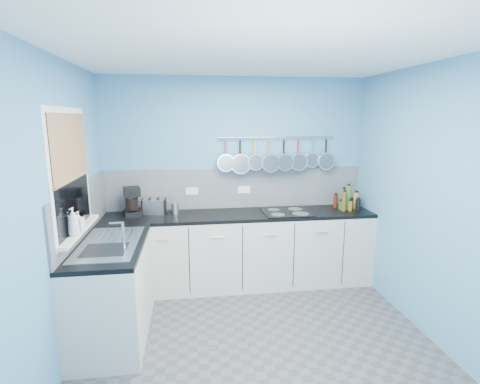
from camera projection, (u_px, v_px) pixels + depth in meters
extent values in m
cube|color=#47474C|center=(256.00, 342.00, 3.33)|extent=(3.20, 3.00, 0.02)
cube|color=white|center=(259.00, 53.00, 2.83)|extent=(3.20, 3.00, 0.02)
cube|color=#4C8CB8|center=(236.00, 180.00, 4.55)|extent=(3.20, 0.02, 2.50)
cube|color=#4C8CB8|center=(320.00, 292.00, 1.62)|extent=(3.20, 0.02, 2.50)
cube|color=#4C8CB8|center=(58.00, 216.00, 2.87)|extent=(0.02, 3.00, 2.50)
cube|color=#4C8CB8|center=(432.00, 203.00, 3.30)|extent=(0.02, 3.00, 2.50)
cube|color=gray|center=(236.00, 188.00, 4.55)|extent=(3.20, 0.02, 0.50)
cube|color=gray|center=(83.00, 210.00, 3.47)|extent=(0.02, 1.80, 0.50)
cube|color=beige|center=(239.00, 251.00, 4.41)|extent=(3.20, 0.60, 0.86)
cube|color=black|center=(239.00, 215.00, 4.32)|extent=(3.20, 0.60, 0.04)
cube|color=beige|center=(113.00, 292.00, 3.36)|extent=(0.60, 1.20, 0.86)
cube|color=black|center=(110.00, 246.00, 3.27)|extent=(0.60, 1.20, 0.04)
cube|color=white|center=(71.00, 173.00, 3.10)|extent=(0.01, 1.00, 1.10)
cube|color=black|center=(71.00, 173.00, 3.11)|extent=(0.01, 0.90, 1.00)
cube|color=#936542|center=(70.00, 146.00, 3.06)|extent=(0.01, 0.90, 0.55)
cube|color=white|center=(79.00, 230.00, 3.21)|extent=(0.10, 0.98, 0.03)
cube|color=silver|center=(109.00, 243.00, 3.27)|extent=(0.50, 0.95, 0.01)
cube|color=white|center=(192.00, 191.00, 4.47)|extent=(0.15, 0.01, 0.09)
cube|color=white|center=(244.00, 190.00, 4.55)|extent=(0.15, 0.01, 0.09)
cylinder|color=silver|center=(277.00, 137.00, 4.45)|extent=(1.45, 0.02, 0.02)
imported|color=white|center=(73.00, 222.00, 2.99)|extent=(0.10, 0.10, 0.24)
imported|color=white|center=(78.00, 221.00, 3.13)|extent=(0.09, 0.09, 0.17)
cylinder|color=white|center=(131.00, 203.00, 4.22)|extent=(0.16, 0.16, 0.28)
cube|color=silver|center=(154.00, 206.00, 4.29)|extent=(0.29, 0.20, 0.17)
cylinder|color=silver|center=(175.00, 208.00, 4.29)|extent=(0.11, 0.11, 0.13)
cube|color=black|center=(287.00, 212.00, 4.34)|extent=(0.56, 0.49, 0.01)
cylinder|color=black|center=(352.00, 203.00, 4.61)|extent=(0.05, 0.05, 0.10)
cylinder|color=#8C5914|center=(344.00, 198.00, 4.59)|extent=(0.05, 0.05, 0.24)
cylinder|color=#4C190C|center=(336.00, 201.00, 4.60)|extent=(0.05, 0.05, 0.16)
cylinder|color=olive|center=(356.00, 201.00, 4.50)|extent=(0.07, 0.07, 0.21)
cylinder|color=#3F721E|center=(348.00, 197.00, 4.48)|extent=(0.05, 0.05, 0.30)
cylinder|color=#265919|center=(341.00, 205.00, 4.50)|extent=(0.06, 0.06, 0.10)
cylinder|color=black|center=(358.00, 205.00, 4.44)|extent=(0.06, 0.06, 0.14)
cylinder|color=brown|center=(350.00, 206.00, 4.43)|extent=(0.06, 0.06, 0.12)
cylinder|color=brown|center=(344.00, 201.00, 4.40)|extent=(0.05, 0.05, 0.24)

